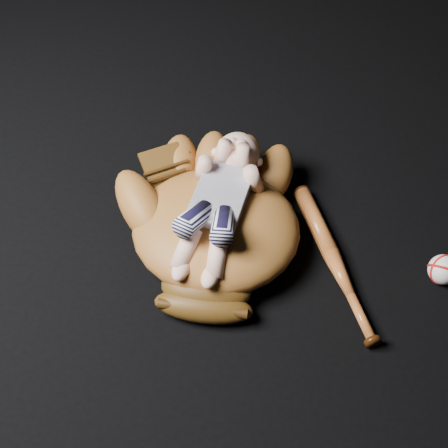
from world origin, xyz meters
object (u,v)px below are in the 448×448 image
object	(u,v)px
newborn_baby	(217,205)
baseball_bat	(335,262)
baseball	(443,270)
baseball_glove	(216,223)

from	to	relation	value
newborn_baby	baseball_bat	xyz separation A→B (m)	(0.27, -0.03, -0.12)
baseball_bat	baseball	world-z (taller)	baseball
baseball	newborn_baby	bearing A→B (deg)	177.69
baseball_glove	baseball	xyz separation A→B (m)	(0.51, -0.01, -0.05)
newborn_baby	baseball_bat	world-z (taller)	newborn_baby
baseball_glove	baseball_bat	xyz separation A→B (m)	(0.27, -0.02, -0.06)
baseball_glove	newborn_baby	distance (m)	0.06
baseball_glove	baseball_bat	size ratio (longest dim) A/B	1.24
baseball_glove	baseball_bat	distance (m)	0.28
baseball_glove	newborn_baby	size ratio (longest dim) A/B	1.36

